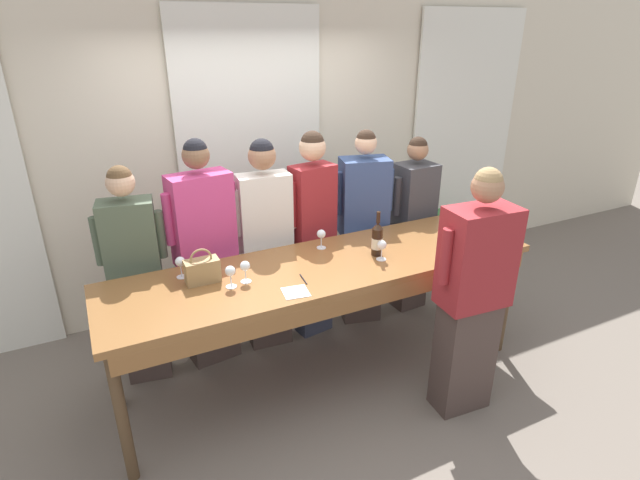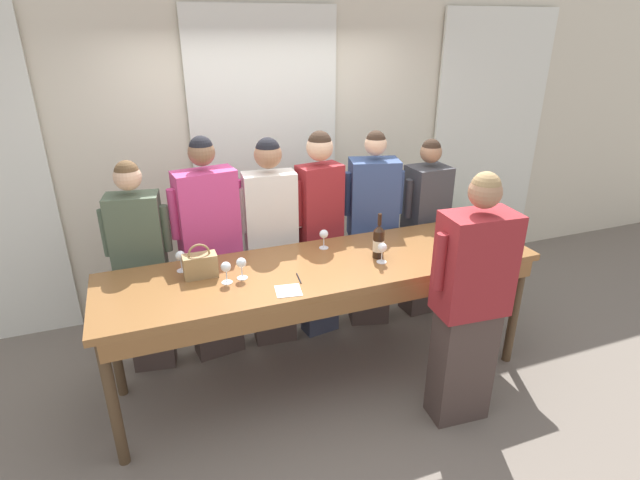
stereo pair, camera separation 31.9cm
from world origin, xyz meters
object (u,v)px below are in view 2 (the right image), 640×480
(guest_striped_shirt, at_px, (320,231))
(host_pouring, at_px, (470,304))
(guest_navy_coat, at_px, (372,231))
(potted_plant, at_px, (460,241))
(tasting_bar, at_px, (326,277))
(wine_glass_front_mid, at_px, (470,224))
(guest_olive_jacket, at_px, (142,267))
(wine_glass_center_left, at_px, (226,268))
(guest_beige_cap, at_px, (424,228))
(wine_glass_front_left, at_px, (382,248))
(guest_pink_top, at_px, (211,251))
(guest_cream_sweater, at_px, (272,242))
(handbag, at_px, (200,265))
(wine_glass_center_right, at_px, (241,264))
(wine_bottle, at_px, (379,242))
(wine_glass_center_mid, at_px, (324,235))
(wine_glass_front_right, at_px, (180,257))

(guest_striped_shirt, xyz_separation_m, host_pouring, (0.52, -1.33, -0.07))
(guest_navy_coat, bearing_deg, potted_plant, 20.96)
(tasting_bar, relative_size, wine_glass_front_mid, 20.86)
(guest_olive_jacket, xyz_separation_m, potted_plant, (3.23, 0.51, -0.49))
(wine_glass_center_left, bearing_deg, guest_beige_cap, 18.92)
(wine_glass_front_left, xyz_separation_m, wine_glass_center_left, (-1.09, 0.08, 0.00))
(guest_pink_top, distance_m, potted_plant, 2.82)
(guest_olive_jacket, height_order, guest_cream_sweater, guest_cream_sweater)
(guest_navy_coat, distance_m, guest_beige_cap, 0.53)
(guest_cream_sweater, distance_m, guest_striped_shirt, 0.41)
(guest_olive_jacket, bearing_deg, guest_striped_shirt, 0.00)
(wine_glass_front_left, relative_size, guest_olive_jacket, 0.09)
(handbag, distance_m, guest_cream_sweater, 0.81)
(tasting_bar, distance_m, wine_glass_center_right, 0.62)
(guest_cream_sweater, xyz_separation_m, guest_beige_cap, (1.42, -0.00, -0.09))
(wine_bottle, bearing_deg, guest_navy_coat, 67.08)
(guest_navy_coat, bearing_deg, wine_glass_center_right, -153.72)
(wine_bottle, distance_m, guest_navy_coat, 0.74)
(wine_glass_front_mid, relative_size, potted_plant, 0.21)
(guest_beige_cap, bearing_deg, tasting_bar, -151.84)
(wine_glass_front_left, bearing_deg, guest_striped_shirt, 104.52)
(wine_glass_center_left, distance_m, potted_plant, 3.04)
(handbag, relative_size, guest_olive_jacket, 0.14)
(guest_cream_sweater, xyz_separation_m, guest_striped_shirt, (0.41, 0.00, 0.03))
(wine_bottle, xyz_separation_m, guest_pink_top, (-1.10, 0.65, -0.17))
(guest_cream_sweater, distance_m, guest_navy_coat, 0.90)
(wine_glass_center_mid, bearing_deg, wine_glass_center_right, -159.04)
(handbag, xyz_separation_m, wine_glass_center_mid, (0.93, 0.14, 0.02))
(guest_pink_top, height_order, potted_plant, guest_pink_top)
(guest_navy_coat, bearing_deg, wine_glass_front_right, -167.06)
(guest_striped_shirt, distance_m, guest_beige_cap, 1.02)
(wine_glass_front_right, relative_size, guest_cream_sweater, 0.08)
(wine_glass_center_right, height_order, guest_pink_top, guest_pink_top)
(tasting_bar, bearing_deg, guest_beige_cap, 28.16)
(wine_glass_front_left, relative_size, guest_striped_shirt, 0.08)
(wine_glass_front_left, distance_m, host_pouring, 0.70)
(guest_cream_sweater, height_order, potted_plant, guest_cream_sweater)
(guest_navy_coat, xyz_separation_m, host_pouring, (0.04, -1.33, -0.00))
(wine_bottle, height_order, guest_beige_cap, guest_beige_cap)
(guest_beige_cap, height_order, host_pouring, host_pouring)
(guest_striped_shirt, height_order, potted_plant, guest_striped_shirt)
(wine_glass_front_left, relative_size, wine_glass_center_right, 1.00)
(handbag, distance_m, guest_pink_top, 0.54)
(guest_pink_top, bearing_deg, guest_striped_shirt, -0.00)
(wine_glass_front_left, xyz_separation_m, wine_glass_center_mid, (-0.30, 0.37, 0.00))
(guest_navy_coat, distance_m, host_pouring, 1.33)
(guest_cream_sweater, distance_m, potted_plant, 2.36)
(tasting_bar, distance_m, guest_cream_sweater, 0.68)
(guest_pink_top, bearing_deg, wine_glass_front_right, -123.98)
(wine_glass_center_mid, bearing_deg, guest_cream_sweater, 130.18)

